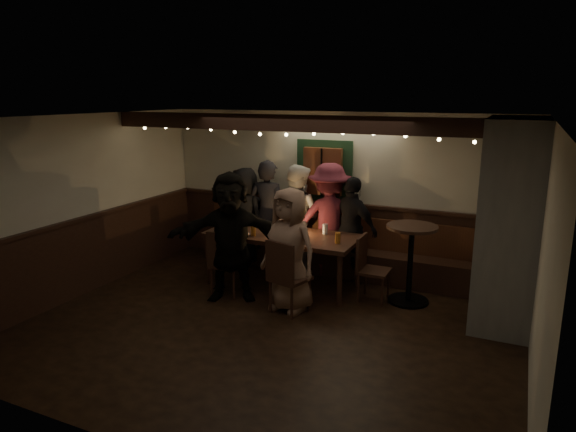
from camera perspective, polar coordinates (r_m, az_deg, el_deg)
The scene contains 13 objects.
room at distance 7.18m, azimuth 10.52°, elevation -1.31°, with size 6.02×5.01×2.62m.
dining_table at distance 7.75m, azimuth -0.63°, elevation -2.48°, with size 2.29×0.98×0.99m.
chair_near_left at distance 7.44m, azimuth -7.04°, elevation -4.86°, with size 0.47×0.47×0.98m.
chair_near_right at distance 6.79m, azimuth -0.32°, elevation -6.37°, with size 0.56×0.56×1.02m.
chair_end at distance 7.38m, azimuth 8.90°, elevation -5.30°, with size 0.42×0.42×0.93m.
high_top at distance 7.34m, azimuth 13.48°, elevation -4.14°, with size 0.70×0.70×1.12m.
person_a at distance 8.81m, azimuth -4.80°, elevation 0.00°, with size 0.81×0.53×1.67m, color black.
person_b at distance 8.58m, azimuth -2.27°, elevation 0.21°, with size 0.66×0.44×1.82m, color black.
person_c at distance 8.44m, azimuth 0.98°, elevation -0.19°, with size 0.86×0.67×1.77m, color silver.
person_d at distance 8.22m, azimuth 4.58°, elevation -0.42°, with size 1.18×0.68×1.82m, color #551C2A.
person_e at distance 8.08m, azimuth 7.14°, elevation -1.41°, with size 0.96×0.40×1.64m, color black.
person_f at distance 7.26m, azimuth -6.40°, elevation -2.28°, with size 1.70×0.54×1.84m, color black.
person_g at distance 6.86m, azimuth 0.18°, elevation -3.78°, with size 0.83×0.54×1.69m, color #9D745E.
Camera 1 is at (2.74, -5.33, 2.88)m, focal length 32.00 mm.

